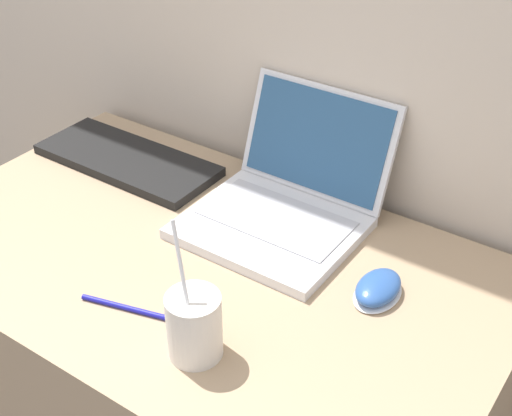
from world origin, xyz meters
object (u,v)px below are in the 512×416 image
computer_mouse (378,289)px  pen (125,307)px  external_keyboard (127,160)px  drink_cup (194,325)px  laptop (286,199)px

computer_mouse → pen: 0.41m
computer_mouse → pen: size_ratio=0.71×
external_keyboard → drink_cup: bearing=-36.9°
laptop → computer_mouse: bearing=-22.4°
laptop → external_keyboard: laptop is taller
external_keyboard → pen: size_ratio=2.66×
laptop → computer_mouse: laptop is taller
drink_cup → computer_mouse: bearing=58.5°
laptop → computer_mouse: size_ratio=3.13×
external_keyboard → pen: bearing=-47.4°
drink_cup → computer_mouse: drink_cup is taller
drink_cup → external_keyboard: (-0.47, 0.35, -0.05)m
computer_mouse → external_keyboard: 0.64m
drink_cup → external_keyboard: size_ratio=0.55×
laptop → drink_cup: bearing=-78.1°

